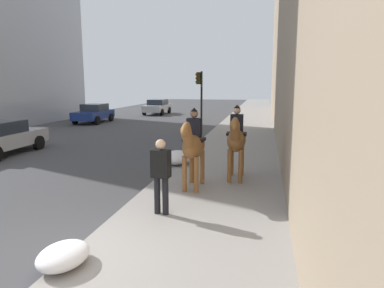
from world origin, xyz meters
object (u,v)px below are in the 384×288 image
(car_near_lane, at_px, (94,113))
(mounted_horse_far, at_px, (236,139))
(traffic_light_near_curb, at_px, (200,92))
(pedestrian_greeting, at_px, (161,172))
(mounted_horse_near, at_px, (193,145))
(car_mid_lane, at_px, (157,106))

(car_near_lane, bearing_deg, mounted_horse_far, 38.58)
(car_near_lane, height_order, traffic_light_near_curb, traffic_light_near_curb)
(pedestrian_greeting, xyz_separation_m, traffic_light_near_curb, (13.61, 1.64, 1.39))
(mounted_horse_far, height_order, pedestrian_greeting, mounted_horse_far)
(car_near_lane, relative_size, traffic_light_near_curb, 1.09)
(mounted_horse_far, height_order, traffic_light_near_curb, traffic_light_near_curb)
(mounted_horse_near, relative_size, traffic_light_near_curb, 0.61)
(pedestrian_greeting, height_order, car_near_lane, pedestrian_greeting)
(mounted_horse_near, bearing_deg, mounted_horse_far, 136.69)
(mounted_horse_near, relative_size, car_mid_lane, 0.52)
(car_mid_lane, bearing_deg, traffic_light_near_curb, 27.23)
(mounted_horse_near, xyz_separation_m, car_mid_lane, (23.96, 8.48, -0.59))
(mounted_horse_near, xyz_separation_m, traffic_light_near_curb, (11.52, 1.94, 1.14))
(mounted_horse_near, distance_m, pedestrian_greeting, 2.13)
(mounted_horse_near, height_order, car_near_lane, mounted_horse_near)
(car_near_lane, distance_m, traffic_light_near_curb, 10.16)
(mounted_horse_far, xyz_separation_m, car_mid_lane, (22.83, 9.57, -0.62))
(pedestrian_greeting, distance_m, traffic_light_near_curb, 13.78)
(car_mid_lane, bearing_deg, mounted_horse_near, 18.99)
(traffic_light_near_curb, bearing_deg, car_near_lane, 65.08)
(car_mid_lane, xyz_separation_m, traffic_light_near_curb, (-12.44, -6.54, 1.73))
(mounted_horse_near, xyz_separation_m, car_near_lane, (15.74, 11.02, -0.61))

